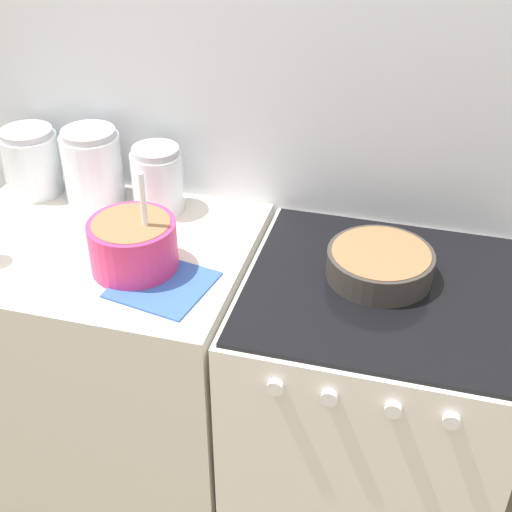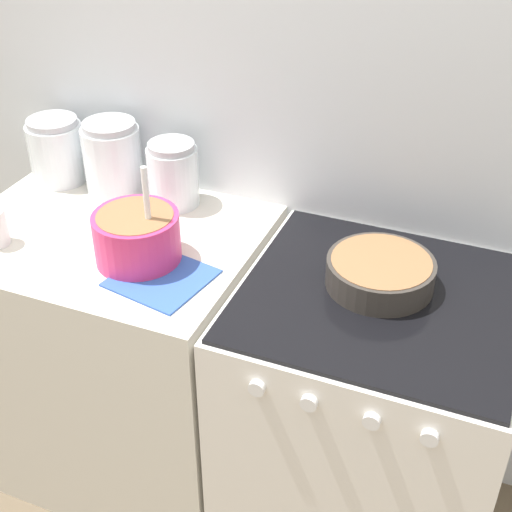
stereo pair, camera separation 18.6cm
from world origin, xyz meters
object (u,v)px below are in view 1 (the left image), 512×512
(baking_pan, at_px, (380,264))
(storage_jar_right, at_px, (158,183))
(storage_jar_middle, at_px, (93,171))
(mixing_bowl, at_px, (133,242))
(storage_jar_left, at_px, (32,166))
(stove, at_px, (367,413))

(baking_pan, height_order, storage_jar_right, storage_jar_right)
(storage_jar_middle, distance_m, storage_jar_right, 0.21)
(mixing_bowl, bearing_deg, storage_jar_right, 99.86)
(baking_pan, distance_m, storage_jar_right, 0.71)
(storage_jar_left, distance_m, storage_jar_middle, 0.21)
(baking_pan, bearing_deg, storage_jar_right, 164.98)
(storage_jar_middle, height_order, storage_jar_right, storage_jar_middle)
(storage_jar_left, relative_size, storage_jar_middle, 0.90)
(mixing_bowl, distance_m, storage_jar_right, 0.32)
(storage_jar_right, bearing_deg, stove, -18.02)
(mixing_bowl, relative_size, storage_jar_middle, 1.24)
(mixing_bowl, height_order, storage_jar_left, mixing_bowl)
(stove, xyz_separation_m, storage_jar_middle, (-0.91, 0.23, 0.56))
(stove, bearing_deg, baking_pan, 110.64)
(stove, height_order, storage_jar_middle, storage_jar_middle)
(storage_jar_middle, bearing_deg, mixing_bowl, -50.00)
(stove, height_order, storage_jar_left, storage_jar_left)
(stove, xyz_separation_m, storage_jar_left, (-1.12, 0.23, 0.55))
(storage_jar_middle, bearing_deg, storage_jar_left, -180.00)
(baking_pan, bearing_deg, storage_jar_left, 170.52)
(mixing_bowl, distance_m, storage_jar_middle, 0.41)
(storage_jar_right, bearing_deg, baking_pan, -15.02)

